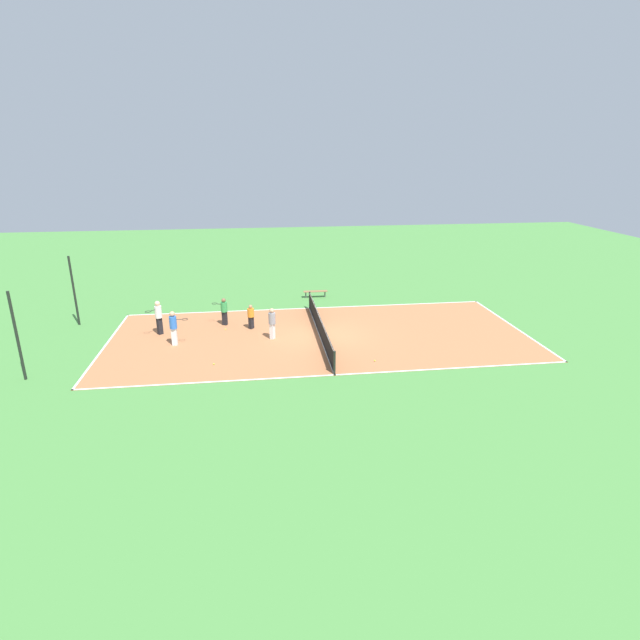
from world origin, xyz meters
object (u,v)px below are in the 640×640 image
(player_near_white, at_px, (158,315))
(tennis_ball_left_sideline, at_px, (375,361))
(fence_post_back_left, at_px, (17,337))
(fence_post_back_right, at_px, (74,291))
(player_baseline_gray, at_px, (272,321))
(player_near_blue, at_px, (173,326))
(tennis_ball_midcourt, at_px, (214,364))
(tennis_net, at_px, (320,326))
(bench, at_px, (315,292))
(player_far_green, at_px, (224,310))
(player_center_orange, at_px, (251,315))
(tennis_ball_far_baseline, at_px, (226,329))

(player_near_white, height_order, tennis_ball_left_sideline, player_near_white)
(fence_post_back_left, height_order, fence_post_back_right, same)
(player_near_white, xyz_separation_m, fence_post_back_left, (-4.95, 4.83, 0.87))
(player_baseline_gray, distance_m, fence_post_back_right, 11.43)
(player_near_white, xyz_separation_m, fence_post_back_right, (2.24, 4.83, 0.87))
(player_baseline_gray, xyz_separation_m, player_near_white, (1.47, 5.94, 0.13))
(player_near_blue, xyz_separation_m, tennis_ball_midcourt, (-2.76, -2.11, -1.00))
(player_baseline_gray, relative_size, tennis_ball_midcourt, 24.41)
(tennis_net, distance_m, tennis_ball_left_sideline, 4.30)
(tennis_ball_left_sideline, xyz_separation_m, fence_post_back_left, (0.13, 15.38, 1.91))
(bench, relative_size, player_near_blue, 0.89)
(player_near_white, xyz_separation_m, tennis_ball_left_sideline, (-5.09, -10.55, -1.04))
(player_baseline_gray, xyz_separation_m, fence_post_back_left, (-3.48, 10.77, 1.00))
(player_near_blue, bearing_deg, tennis_net, 7.57)
(fence_post_back_right, bearing_deg, player_far_green, -98.01)
(player_center_orange, height_order, tennis_ball_midcourt, player_center_orange)
(player_center_orange, height_order, tennis_ball_left_sideline, player_center_orange)
(player_near_blue, relative_size, fence_post_back_right, 0.45)
(player_far_green, relative_size, tennis_ball_left_sideline, 22.92)
(player_far_green, height_order, tennis_ball_left_sideline, player_far_green)
(player_far_green, distance_m, fence_post_back_right, 8.34)
(player_center_orange, bearing_deg, tennis_ball_left_sideline, 86.79)
(player_baseline_gray, bearing_deg, tennis_ball_far_baseline, -92.41)
(fence_post_back_right, bearing_deg, fence_post_back_left, 180.00)
(tennis_ball_left_sideline, distance_m, fence_post_back_left, 15.50)
(tennis_ball_far_baseline, bearing_deg, fence_post_back_left, 121.94)
(bench, height_order, player_baseline_gray, player_baseline_gray)
(bench, bearing_deg, tennis_ball_far_baseline, 45.46)
(player_baseline_gray, relative_size, fence_post_back_right, 0.42)
(tennis_ball_far_baseline, relative_size, tennis_ball_left_sideline, 1.00)
(tennis_ball_far_baseline, distance_m, fence_post_back_left, 9.92)
(player_far_green, distance_m, player_near_blue, 3.66)
(player_center_orange, xyz_separation_m, fence_post_back_left, (-5.22, 9.67, 1.19))
(player_far_green, relative_size, fence_post_back_right, 0.40)
(tennis_net, distance_m, bench, 7.36)
(tennis_ball_midcourt, distance_m, fence_post_back_left, 8.19)
(tennis_net, relative_size, fence_post_back_left, 2.48)
(player_far_green, height_order, tennis_ball_far_baseline, player_far_green)
(player_center_orange, height_order, fence_post_back_left, fence_post_back_left)
(tennis_net, height_order, player_near_white, player_near_white)
(tennis_ball_left_sideline, bearing_deg, tennis_net, 29.25)
(player_baseline_gray, xyz_separation_m, player_near_blue, (-0.26, 4.92, 0.09))
(player_far_green, relative_size, player_baseline_gray, 0.94)
(player_near_white, xyz_separation_m, player_center_orange, (0.26, -4.85, -0.32))
(bench, relative_size, tennis_ball_left_sideline, 23.46)
(player_far_green, xyz_separation_m, fence_post_back_left, (-6.04, 8.19, 1.06))
(player_baseline_gray, distance_m, tennis_ball_left_sideline, 5.93)
(tennis_net, distance_m, tennis_ball_midcourt, 6.21)
(tennis_ball_midcourt, xyz_separation_m, tennis_ball_left_sideline, (-0.59, -7.43, 0.00))
(player_baseline_gray, bearing_deg, tennis_ball_midcourt, -11.74)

